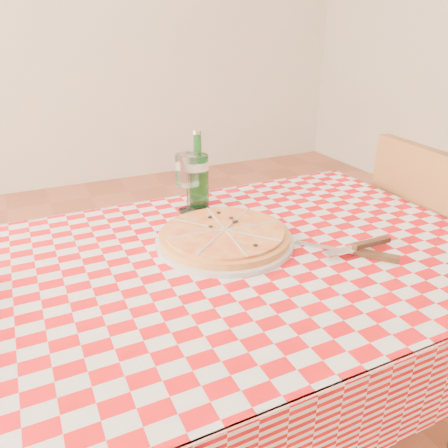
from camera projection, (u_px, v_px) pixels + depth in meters
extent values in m
cube|color=white|center=(58.00, 7.00, 3.28)|extent=(5.00, 0.02, 2.80)
cube|color=brown|center=(241.00, 263.00, 1.10)|extent=(1.20, 0.80, 0.04)
cylinder|color=brown|center=(29.00, 359.00, 1.32)|extent=(0.06, 0.06, 0.71)
cylinder|color=brown|center=(320.00, 278.00, 1.74)|extent=(0.06, 0.06, 0.71)
cube|color=#B20A0E|center=(242.00, 255.00, 1.09)|extent=(1.30, 0.90, 0.01)
cube|color=brown|center=(444.00, 271.00, 1.61)|extent=(0.46, 0.46, 0.04)
cylinder|color=brown|center=(429.00, 365.00, 1.49)|extent=(0.04, 0.04, 0.43)
cylinder|color=brown|center=(364.00, 307.00, 1.80)|extent=(0.04, 0.04, 0.43)
cylinder|color=brown|center=(433.00, 291.00, 1.91)|extent=(0.04, 0.04, 0.43)
cube|color=brown|center=(415.00, 216.00, 1.44)|extent=(0.08, 0.42, 0.46)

